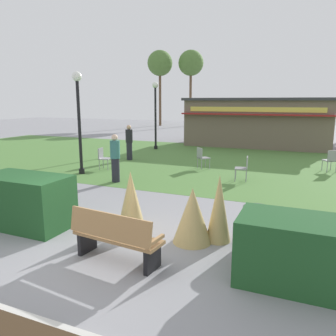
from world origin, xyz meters
TOP-DOWN VIEW (x-y plane):
  - ground_plane at (0.00, 0.00)m, footprint 80.00×80.00m
  - lawn_patch at (0.00, 10.29)m, footprint 36.00×12.00m
  - park_bench at (0.65, -0.18)m, footprint 1.75×0.71m
  - hedge_left at (-2.17, 0.54)m, footprint 2.09×1.10m
  - hedge_right at (3.67, 0.34)m, footprint 1.90×1.10m
  - ornamental_grass_behind_left at (1.62, 1.17)m, footprint 0.79×0.79m
  - ornamental_grass_behind_right at (2.09, 1.44)m, footprint 0.50×0.50m
  - ornamental_grass_behind_center at (0.03, 1.49)m, footprint 0.61×0.61m
  - ornamental_grass_behind_far at (0.34, 1.05)m, footprint 0.56×0.56m
  - lamppost_mid at (-4.50, 5.62)m, footprint 0.36×0.36m
  - lamppost_far at (-4.71, 12.95)m, footprint 0.36×0.36m
  - trash_bin at (2.83, 1.44)m, footprint 0.52×0.52m
  - food_kiosk at (0.59, 17.38)m, footprint 8.89×5.14m
  - cafe_chair_west at (4.54, 9.83)m, footprint 0.60×0.60m
  - cafe_chair_east at (-4.22, 6.72)m, footprint 0.50×0.50m
  - cafe_chair_center at (-0.45, 8.45)m, footprint 0.62×0.62m
  - cafe_chair_north at (1.59, 6.90)m, footprint 0.50×0.50m
  - person_strolling at (-2.53, 4.97)m, footprint 0.34×0.34m
  - person_standing at (-4.33, 9.13)m, footprint 0.34×0.34m
  - parked_car_west_slot at (-4.52, 26.64)m, footprint 4.21×2.07m
  - parked_car_center_slot at (0.73, 26.64)m, footprint 4.27×2.19m
  - tree_left_bg at (-9.07, 31.65)m, footprint 2.80×2.80m
  - tree_center_bg at (-12.31, 30.45)m, footprint 2.80×2.80m

SIDE VIEW (x-z plane):
  - ground_plane at x=0.00m, z-range 0.00..0.00m
  - lawn_patch at x=0.00m, z-range 0.00..0.01m
  - trash_bin at x=2.83m, z-range 0.00..0.82m
  - park_bench at x=0.65m, z-range 0.01..0.96m
  - hedge_right at x=3.67m, z-range 0.00..1.06m
  - cafe_chair_west at x=4.54m, z-range 0.08..0.97m
  - cafe_chair_east at x=-4.22m, z-range 0.08..0.97m
  - cafe_chair_center at x=-0.45m, z-range 0.08..0.97m
  - cafe_chair_north at x=1.59m, z-range 0.08..0.97m
  - ornamental_grass_behind_far at x=0.34m, z-range 0.00..1.08m
  - ornamental_grass_behind_left at x=1.62m, z-range 0.00..1.14m
  - hedge_left at x=-2.17m, z-range 0.00..1.18m
  - ornamental_grass_behind_center at x=0.03m, z-range 0.00..1.27m
  - parked_car_west_slot at x=-4.52m, z-range 0.04..1.24m
  - parked_car_center_slot at x=0.73m, z-range 0.04..1.24m
  - ornamental_grass_behind_right at x=2.09m, z-range 0.00..1.39m
  - person_strolling at x=-2.53m, z-range 0.02..1.71m
  - person_standing at x=-4.33m, z-range 0.02..1.71m
  - food_kiosk at x=0.59m, z-range 0.01..3.01m
  - lamppost_mid at x=-4.50m, z-range 0.52..4.42m
  - lamppost_far at x=-4.71m, z-range 0.52..4.42m
  - tree_center_bg at x=-12.31m, z-range 2.69..11.04m
  - tree_left_bg at x=-9.07m, z-range 2.70..11.05m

